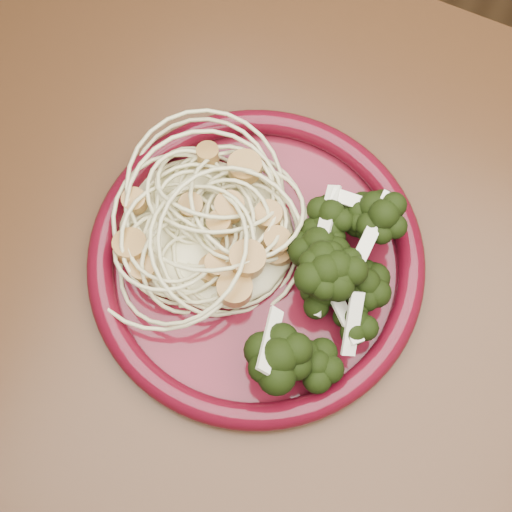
{
  "coord_description": "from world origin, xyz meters",
  "views": [
    {
      "loc": [
        0.16,
        -0.12,
        1.34
      ],
      "look_at": [
        0.07,
        0.06,
        0.77
      ],
      "focal_mm": 50.0,
      "sensor_mm": 36.0,
      "label": 1
    }
  ],
  "objects": [
    {
      "name": "spaghetti_pile",
      "position": [
        0.02,
        0.07,
        0.77
      ],
      "size": [
        0.17,
        0.15,
        0.04
      ],
      "primitive_type": "ellipsoid",
      "rotation": [
        0.0,
        0.0,
        -0.09
      ],
      "color": "beige",
      "rests_on": "dinner_plate"
    },
    {
      "name": "dining_table",
      "position": [
        0.0,
        0.0,
        0.65
      ],
      "size": [
        1.2,
        0.8,
        0.75
      ],
      "color": "#472814",
      "rests_on": "ground"
    },
    {
      "name": "dinner_plate",
      "position": [
        0.07,
        0.06,
        0.76
      ],
      "size": [
        0.32,
        0.32,
        0.02
      ],
      "rotation": [
        0.0,
        0.0,
        -0.09
      ],
      "color": "#540E1A",
      "rests_on": "dining_table"
    },
    {
      "name": "broccoli_pile",
      "position": [
        0.13,
        0.06,
        0.78
      ],
      "size": [
        0.11,
        0.17,
        0.06
      ],
      "primitive_type": "ellipsoid",
      "rotation": [
        0.0,
        0.0,
        -0.09
      ],
      "color": "black",
      "rests_on": "dinner_plate"
    },
    {
      "name": "onion_garnish",
      "position": [
        0.13,
        0.06,
        0.82
      ],
      "size": [
        0.08,
        0.11,
        0.06
      ],
      "primitive_type": null,
      "rotation": [
        0.0,
        0.0,
        -0.09
      ],
      "color": "#EDECC9",
      "rests_on": "broccoli_pile"
    },
    {
      "name": "scallop_cluster",
      "position": [
        0.02,
        0.07,
        0.82
      ],
      "size": [
        0.16,
        0.16,
        0.05
      ],
      "primitive_type": null,
      "rotation": [
        0.0,
        0.0,
        -0.09
      ],
      "color": "#B28441",
      "rests_on": "spaghetti_pile"
    }
  ]
}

